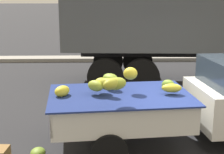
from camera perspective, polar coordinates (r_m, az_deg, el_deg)
name	(u,v)px	position (r m, az deg, el deg)	size (l,w,h in m)	color
ground	(185,147)	(6.88, 12.32, -11.58)	(220.00, 220.00, 0.00)	#28282B
curb_strip	(138,58)	(15.33, 4.42, 3.18)	(80.00, 0.80, 0.16)	gray
pickup_truck	(213,101)	(6.90, 16.81, -3.91)	(4.86, 2.16, 1.70)	silver
fallen_banana_bunch_near_tailgate	(38,153)	(6.43, -12.51, -12.54)	(0.34, 0.28, 0.19)	olive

